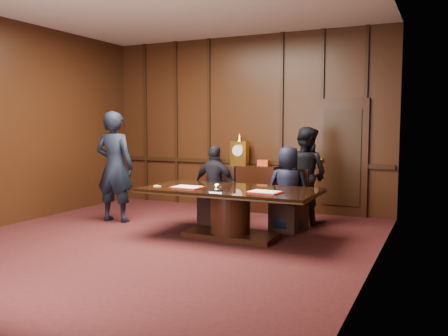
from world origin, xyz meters
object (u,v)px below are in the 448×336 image
conference_table (230,205)px  witness_right (306,175)px  signatory_left (215,185)px  signatory_right (288,189)px  witness_left (115,167)px  sideboard (240,186)px

conference_table → witness_right: witness_right is taller
signatory_left → conference_table: bearing=131.2°
signatory_right → conference_table: bearing=40.3°
witness_left → sideboard: bearing=-132.6°
witness_right → sideboard: bearing=-4.3°
conference_table → signatory_right: (0.65, 0.80, 0.18)m
witness_left → witness_right: size_ratio=1.16×
sideboard → signatory_right: sideboard is taller
signatory_left → signatory_right: size_ratio=0.99×
sideboard → conference_table: sideboard is taller
sideboard → witness_right: 1.76m
signatory_left → signatory_right: bearing=-177.9°
witness_left → witness_right: 3.35m
sideboard → witness_right: (1.56, -0.73, 0.35)m
witness_right → signatory_left: bearing=50.5°
conference_table → sideboard: bearing=110.0°
sideboard → signatory_left: bearing=-82.9°
signatory_left → sideboard: bearing=-80.8°
witness_right → witness_left: bearing=43.7°
signatory_left → witness_left: bearing=19.1°
sideboard → signatory_left: sideboard is taller
witness_left → witness_right: bearing=-162.8°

